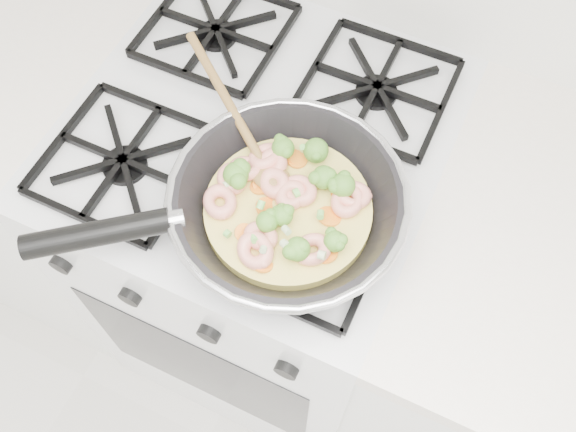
% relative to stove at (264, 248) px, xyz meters
% --- Properties ---
extents(stove, '(0.60, 0.60, 0.92)m').
position_rel_stove_xyz_m(stove, '(0.00, 0.00, 0.00)').
color(stove, silver).
rests_on(stove, ground).
extents(skillet, '(0.46, 0.41, 0.10)m').
position_rel_stove_xyz_m(skillet, '(0.12, -0.14, 0.50)').
color(skillet, black).
rests_on(skillet, stove).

